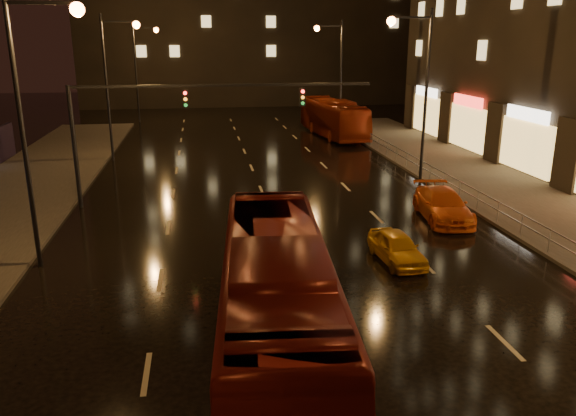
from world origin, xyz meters
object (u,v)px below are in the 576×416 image
(bus_curb, at_px, (333,118))
(taxi_far, at_px, (443,205))
(taxi_near, at_px, (397,247))
(bus_red, at_px, (277,297))

(bus_curb, distance_m, taxi_far, 24.77)
(bus_curb, bearing_deg, taxi_near, -103.97)
(taxi_far, bearing_deg, taxi_near, -122.79)
(bus_red, xyz_separation_m, taxi_far, (9.50, 10.69, -0.95))
(bus_curb, bearing_deg, bus_red, -111.09)
(bus_curb, relative_size, taxi_near, 3.38)
(bus_curb, height_order, taxi_far, bus_curb)
(bus_curb, bearing_deg, taxi_far, -96.46)
(taxi_near, distance_m, taxi_far, 6.27)
(bus_red, distance_m, bus_curb, 36.81)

